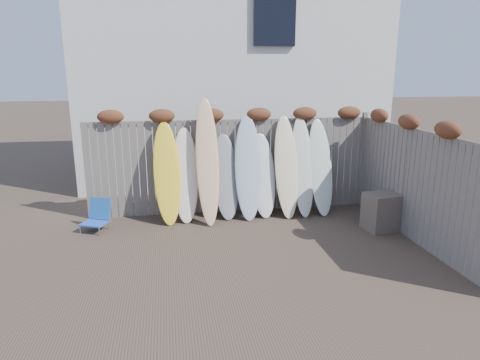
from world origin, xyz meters
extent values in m
plane|color=#493A2D|center=(0.00, 0.00, 0.00)|extent=(80.00, 80.00, 0.00)
cube|color=slate|center=(0.00, 2.40, 1.00)|extent=(6.00, 0.10, 2.00)
cube|color=slate|center=(3.00, 2.40, 1.05)|extent=(0.10, 0.10, 2.10)
ellipsoid|color=brown|center=(-2.40, 2.36, 2.10)|extent=(0.52, 0.28, 0.28)
ellipsoid|color=brown|center=(-1.40, 2.36, 2.10)|extent=(0.52, 0.28, 0.28)
ellipsoid|color=brown|center=(-0.40, 2.36, 2.10)|extent=(0.52, 0.28, 0.28)
ellipsoid|color=brown|center=(0.60, 2.36, 2.10)|extent=(0.52, 0.28, 0.28)
ellipsoid|color=brown|center=(1.60, 2.36, 2.10)|extent=(0.52, 0.28, 0.28)
ellipsoid|color=brown|center=(2.60, 2.36, 2.10)|extent=(0.52, 0.28, 0.28)
cube|color=slate|center=(3.00, 0.20, 1.00)|extent=(0.10, 4.40, 2.00)
ellipsoid|color=brown|center=(2.96, -0.50, 2.10)|extent=(0.28, 0.56, 0.28)
ellipsoid|color=brown|center=(2.96, 0.60, 2.10)|extent=(0.28, 0.56, 0.28)
ellipsoid|color=brown|center=(2.96, 1.70, 2.10)|extent=(0.28, 0.56, 0.28)
cube|color=silver|center=(0.50, 6.50, 3.00)|extent=(8.00, 5.00, 6.00)
cube|color=black|center=(1.30, 3.95, 4.20)|extent=(1.00, 0.12, 1.30)
cube|color=blue|center=(-2.75, 1.61, 0.17)|extent=(0.57, 0.54, 0.03)
cube|color=#2262AD|center=(-2.66, 1.80, 0.39)|extent=(0.46, 0.31, 0.41)
cylinder|color=#B4B5BC|center=(-3.00, 1.54, 0.08)|extent=(0.03, 0.03, 0.17)
cylinder|color=#B3B2BA|center=(-2.86, 1.85, 0.08)|extent=(0.03, 0.03, 0.17)
cylinder|color=#ABAAB1|center=(-2.63, 1.37, 0.08)|extent=(0.03, 0.03, 0.17)
cylinder|color=silver|center=(-2.49, 1.67, 0.08)|extent=(0.03, 0.03, 0.17)
cube|color=#51413D|center=(2.69, 0.78, 0.36)|extent=(0.69, 0.60, 0.72)
cube|color=#382722|center=(3.08, 1.13, 0.84)|extent=(0.20, 1.12, 1.68)
ellipsoid|color=yellow|center=(-1.35, 1.97, 1.00)|extent=(0.58, 0.75, 2.00)
ellipsoid|color=white|center=(-0.98, 2.02, 0.94)|extent=(0.55, 0.69, 1.87)
ellipsoid|color=#FFA07B|center=(-0.54, 1.88, 1.24)|extent=(0.46, 0.87, 2.48)
ellipsoid|color=gray|center=(-0.15, 2.04, 0.86)|extent=(0.58, 0.66, 1.73)
ellipsoid|color=#AEBCD3|center=(0.30, 1.98, 1.04)|extent=(0.61, 0.78, 2.09)
ellipsoid|color=silver|center=(0.63, 2.03, 0.86)|extent=(0.57, 0.65, 1.72)
ellipsoid|color=beige|center=(1.11, 1.97, 1.04)|extent=(0.49, 0.74, 2.08)
ellipsoid|color=silver|center=(1.47, 1.99, 1.03)|extent=(0.46, 0.73, 2.06)
ellipsoid|color=silver|center=(1.87, 1.99, 1.00)|extent=(0.54, 0.74, 2.00)
camera|label=1|loc=(-1.31, -6.43, 2.99)|focal=32.00mm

